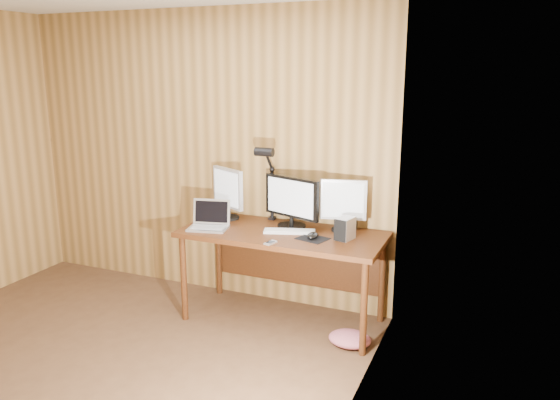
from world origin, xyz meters
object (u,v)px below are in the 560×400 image
Objects in this scene: monitor_center at (292,202)px; laptop at (210,221)px; desk at (286,244)px; hard_drive at (345,229)px; speaker at (354,222)px; monitor_left at (228,192)px; monitor_right at (343,204)px; phone at (270,243)px; desk_lamp at (268,173)px; keyboard at (289,231)px; mouse at (313,236)px.

monitor_center is 1.45× the size of laptop.
desk is 9.19× the size of hard_drive.
speaker is (-0.00, 0.29, -0.03)m from hard_drive.
monitor_center is 0.59m from monitor_left.
monitor_right is 0.68m from phone.
desk_lamp is (-0.24, 0.07, 0.20)m from monitor_center.
monitor_left reaches higher than monitor_center.
speaker is (0.44, 0.29, 0.05)m from keyboard.
laptop is (-0.60, -0.26, -0.16)m from monitor_center.
desk is 13.29× the size of mouse.
mouse is 0.25m from hard_drive.
monitor_right is 0.37m from mouse.
phone is (0.01, -0.45, -0.21)m from monitor_center.
monitor_right is at bearing 26.61° from monitor_center.
phone is (0.60, -0.48, -0.23)m from monitor_left.
monitor_right is at bearing 29.04° from monitor_left.
monitor_center reaches higher than phone.
hard_drive is (0.22, 0.08, 0.06)m from mouse.
monitor_center is 0.53m from speaker.
keyboard reaches higher than phone.
hard_drive reaches higher than mouse.
monitor_center is 0.68m from laptop.
phone is at bearing -29.70° from laptop.
speaker is at bearing 35.86° from monitor_center.
speaker is at bearing 82.10° from mouse.
phone reaches higher than desk.
phone is (-0.02, -0.31, -0.00)m from keyboard.
monitor_right reaches higher than desk.
desk is at bearing 174.95° from mouse.
laptop is at bearing -64.65° from monitor_left.
laptop is 2.91× the size of mouse.
monitor_left is at bearing -178.32° from desk_lamp.
keyboard reaches higher than desk.
monitor_right reaches higher than hard_drive.
desk is 3.88× the size of monitor_right.
keyboard is at bearing -42.21° from desk_lamp.
desk is at bearing 108.43° from phone.
mouse is at bearing -39.04° from keyboard.
mouse is 1.05× the size of speaker.
speaker is at bearing 105.06° from hard_drive.
mouse is (0.86, 0.04, -0.03)m from laptop.
monitor_right is at bearing 65.96° from phone.
hard_drive is 0.83m from desk_lamp.
monitor_left reaches higher than speaker.
keyboard is at bearing -178.51° from mouse.
monitor_right is at bearing 4.75° from laptop.
desk_lamp reaches higher than monitor_left.
phone is 0.71m from desk_lamp.
monitor_left is 3.91× the size of phone.
speaker is at bearing 38.57° from monitor_right.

